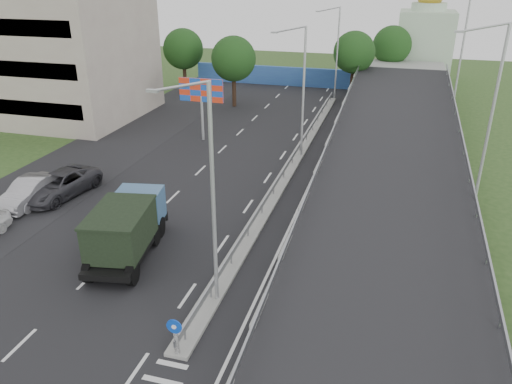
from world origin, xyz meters
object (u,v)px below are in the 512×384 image
(billboard, at_px, (201,94))
(church, at_px, (425,40))
(lamp_post_near, at_px, (208,187))
(dump_truck, at_px, (127,226))
(lamp_post_mid, at_px, (301,86))
(lamp_post_far, at_px, (336,49))
(sign_bollard, at_px, (176,336))
(parked_car_c, at_px, (60,184))
(parked_car_b, at_px, (30,191))

(billboard, bearing_deg, church, 59.30)
(lamp_post_near, height_order, dump_truck, lamp_post_near)
(lamp_post_mid, relative_size, dump_truck, 1.40)
(lamp_post_far, bearing_deg, billboard, -116.84)
(sign_bollard, relative_size, lamp_post_near, 0.17)
(lamp_post_mid, distance_m, parked_car_c, 19.00)
(dump_truck, relative_size, parked_car_c, 1.21)
(sign_bollard, height_order, parked_car_c, sign_bollard)
(sign_bollard, distance_m, dump_truck, 8.67)
(lamp_post_near, distance_m, lamp_post_far, 40.00)
(sign_bollard, xyz_separation_m, church, (10.00, 57.83, 4.28))
(church, relative_size, parked_car_c, 2.30)
(sign_bollard, bearing_deg, parked_car_b, 145.13)
(lamp_post_near, xyz_separation_m, lamp_post_mid, (0.00, 20.00, 0.00))
(lamp_post_far, xyz_separation_m, church, (9.89, 14.00, -0.50))
(church, xyz_separation_m, billboard, (-19.00, -32.00, -1.12))
(billboard, bearing_deg, lamp_post_near, -67.51)
(lamp_post_far, xyz_separation_m, dump_truck, (-5.79, -37.31, -4.13))
(parked_car_c, bearing_deg, sign_bollard, -32.22)
(lamp_post_mid, xyz_separation_m, dump_truck, (-5.79, -17.31, -4.13))
(lamp_post_mid, bearing_deg, lamp_post_near, -90.00)
(sign_bollard, bearing_deg, lamp_post_far, 89.86)
(lamp_post_mid, height_order, dump_truck, lamp_post_mid)
(lamp_post_near, xyz_separation_m, billboard, (-9.11, 22.00, -1.62))
(billboard, distance_m, dump_truck, 19.75)
(lamp_post_mid, xyz_separation_m, parked_car_b, (-15.16, -13.34, -4.97))
(parked_car_c, bearing_deg, church, 71.03)
(sign_bollard, relative_size, lamp_post_mid, 0.17)
(church, relative_size, dump_truck, 1.91)
(church, xyz_separation_m, parked_car_b, (-25.05, -47.34, -4.47))
(sign_bollard, xyz_separation_m, parked_car_c, (-13.90, 12.00, -0.20))
(lamp_post_far, relative_size, parked_car_c, 1.68)
(parked_car_b, distance_m, parked_car_c, 1.90)
(lamp_post_near, xyz_separation_m, lamp_post_far, (0.00, 40.00, 0.00))
(lamp_post_near, height_order, parked_car_b, lamp_post_near)
(lamp_post_near, bearing_deg, dump_truck, 155.07)
(parked_car_b, bearing_deg, dump_truck, -24.76)
(lamp_post_near, distance_m, lamp_post_mid, 20.00)
(lamp_post_mid, bearing_deg, parked_car_c, -139.82)
(sign_bollard, distance_m, billboard, 27.53)
(lamp_post_mid, xyz_separation_m, parked_car_c, (-14.01, -11.83, -4.98))
(sign_bollard, xyz_separation_m, billboard, (-9.00, 25.83, 3.15))
(lamp_post_mid, distance_m, dump_truck, 18.71)
(lamp_post_mid, distance_m, billboard, 9.47)
(billboard, relative_size, dump_truck, 0.76)
(lamp_post_near, distance_m, parked_car_c, 16.96)
(lamp_post_far, height_order, dump_truck, lamp_post_far)
(billboard, xyz_separation_m, parked_car_b, (-6.05, -15.34, -3.35))
(lamp_post_near, height_order, parked_car_c, lamp_post_near)
(sign_bollard, xyz_separation_m, parked_car_b, (-15.05, 10.49, -0.20))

